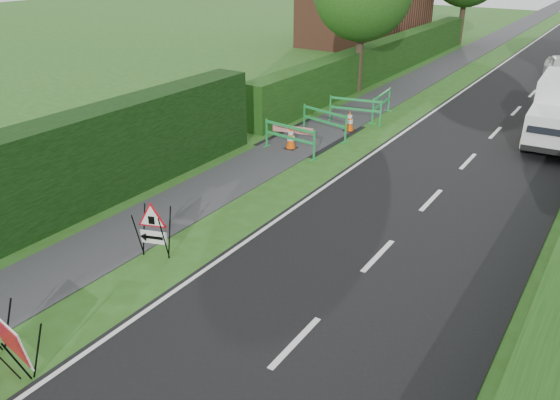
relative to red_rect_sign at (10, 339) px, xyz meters
The scene contains 13 objects.
ground 2.34m from the red_rect_sign, 61.55° to the left, with size 120.00×120.00×0.00m, color #2B4F16.
footpath 37.06m from the red_rect_sign, 92.96° to the left, with size 2.00×90.00×0.02m, color #2D2D30.
hedge_west_far 24.33m from the red_rect_sign, 99.26° to the left, with size 1.00×24.00×1.80m, color #14380F.
house_west 33.31m from the red_rect_sign, 105.56° to the left, with size 7.50×7.40×7.88m.
red_rect_sign is the anchor object (origin of this frame).
triangle_sign 3.79m from the red_rect_sign, 98.67° to the left, with size 0.99×0.99×1.14m.
traffic_cone_3 11.57m from the red_rect_sign, 99.10° to the left, with size 0.38×0.38×0.79m.
traffic_cone_4 14.30m from the red_rect_sign, 94.18° to the left, with size 0.38×0.38×0.79m.
ped_barrier_0 11.14m from the red_rect_sign, 98.35° to the left, with size 2.09×0.56×1.00m.
ped_barrier_1 13.31m from the red_rect_sign, 96.62° to the left, with size 2.09×0.80×1.00m.
ped_barrier_2 15.37m from the red_rect_sign, 95.01° to the left, with size 2.09×0.74×1.00m.
ped_barrier_3 16.60m from the red_rect_sign, 92.78° to the left, with size 0.54×2.08×1.00m.
redwhite_plank 12.28m from the red_rect_sign, 100.14° to the left, with size 1.50×0.04×0.25m, color red.
Camera 1 is at (6.43, -5.47, 6.32)m, focal length 35.00 mm.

